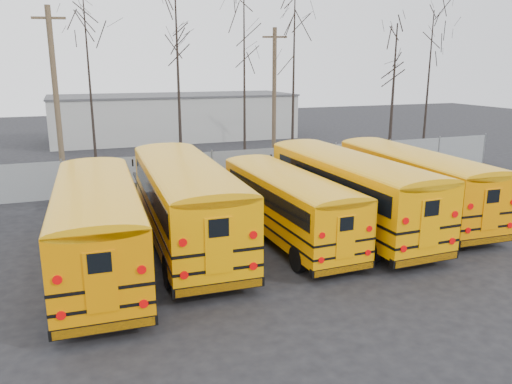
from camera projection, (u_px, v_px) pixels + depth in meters
name	position (u px, v px, depth m)	size (l,w,h in m)	color
ground	(305.00, 259.00, 17.84)	(120.00, 120.00, 0.00)	black
fence	(212.00, 169.00, 28.47)	(40.00, 0.04, 2.00)	gray
distant_building	(174.00, 117.00, 47.03)	(22.00, 8.00, 4.00)	#A0A19C
bus_a	(97.00, 217.00, 16.52)	(3.10, 11.36, 3.15)	black
bus_b	(184.00, 195.00, 18.94)	(3.22, 12.03, 3.34)	black
bus_c	(285.00, 199.00, 19.61)	(2.51, 10.06, 2.80)	black
bus_d	(346.00, 184.00, 20.85)	(2.84, 11.65, 3.25)	black
bus_e	(411.00, 177.00, 22.62)	(3.07, 11.20, 3.10)	black
utility_pole_left	(56.00, 97.00, 27.20)	(1.73, 0.51, 9.81)	brown
utility_pole_right	(274.00, 96.00, 33.70)	(1.58, 0.64, 9.17)	brown
tree_2	(91.00, 93.00, 28.53)	(0.26, 0.26, 10.45)	black
tree_3	(178.00, 80.00, 30.35)	(0.26, 0.26, 11.73)	black
tree_4	(244.00, 84.00, 29.73)	(0.26, 0.26, 11.37)	black
tree_5	(293.00, 85.00, 32.04)	(0.26, 0.26, 10.99)	black
tree_6	(393.00, 94.00, 35.14)	(0.26, 0.26, 9.54)	black
tree_7	(428.00, 83.00, 38.72)	(0.26, 0.26, 10.78)	black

